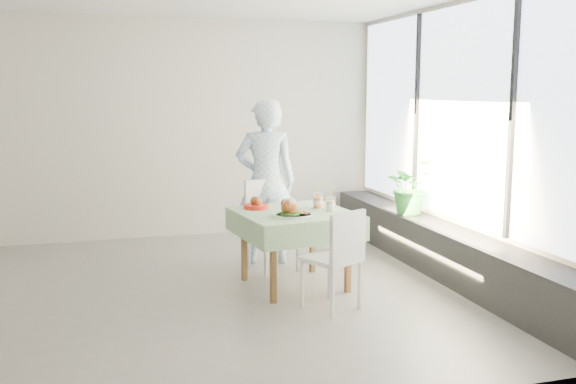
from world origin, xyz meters
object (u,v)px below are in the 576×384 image
object	(u,v)px
chair_near	(332,278)
potted_plant	(411,187)
cafe_table	(294,240)
juice_cup_orange	(318,201)
chair_far	(272,242)
diner	(266,182)
main_dish	(292,210)

from	to	relation	value
chair_near	potted_plant	distance (m)	2.12
cafe_table	juice_cup_orange	xyz separation A→B (m)	(0.28, 0.11, 0.35)
chair_far	chair_near	distance (m)	1.39
chair_near	diner	world-z (taller)	diner
chair_far	diner	size ratio (longest dim) A/B	0.52
diner	juice_cup_orange	size ratio (longest dim) A/B	6.19
cafe_table	chair_near	world-z (taller)	chair_near
diner	chair_near	bearing A→B (deg)	106.83
chair_near	potted_plant	xyz separation A→B (m)	(1.46, 1.43, 0.54)
chair_near	juice_cup_orange	xyz separation A→B (m)	(0.15, 0.83, 0.54)
cafe_table	main_dish	bearing A→B (deg)	-112.93
cafe_table	potted_plant	world-z (taller)	potted_plant
cafe_table	main_dish	world-z (taller)	main_dish
cafe_table	main_dish	distance (m)	0.42
juice_cup_orange	potted_plant	bearing A→B (deg)	24.46
chair_far	potted_plant	bearing A→B (deg)	1.82
cafe_table	juice_cup_orange	size ratio (longest dim) A/B	3.99
juice_cup_orange	potted_plant	distance (m)	1.44
diner	main_dish	world-z (taller)	diner
chair_near	main_dish	distance (m)	0.75
cafe_table	diner	distance (m)	1.04
cafe_table	diner	size ratio (longest dim) A/B	0.64
chair_near	diner	distance (m)	1.78
chair_far	potted_plant	size ratio (longest dim) A/B	1.51
chair_far	potted_plant	xyz separation A→B (m)	(1.64, 0.05, 0.52)
diner	juice_cup_orange	xyz separation A→B (m)	(0.32, -0.82, -0.10)
cafe_table	chair_near	distance (m)	0.75
diner	main_dish	xyz separation A→B (m)	(-0.05, -1.16, -0.11)
potted_plant	chair_far	bearing A→B (deg)	-178.18
cafe_table	chair_near	bearing A→B (deg)	-80.01
chair_near	juice_cup_orange	distance (m)	1.00
main_dish	chair_near	bearing A→B (deg)	-65.56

